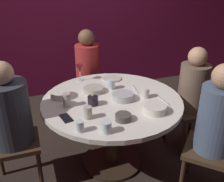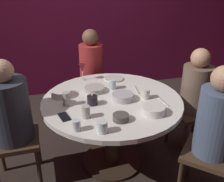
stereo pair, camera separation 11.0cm
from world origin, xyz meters
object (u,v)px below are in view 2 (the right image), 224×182
(seated_diner_right, at_px, (196,90))
(cup_by_left_diner, at_px, (86,112))
(bowl_serving_large, at_px, (123,97))
(cell_phone, at_px, (64,117))
(bowl_rice_portion, at_px, (121,117))
(cup_far_edge, at_px, (102,127))
(dinner_plate, at_px, (114,79))
(cup_near_candle, at_px, (112,84))
(wine_glass, at_px, (82,68))
(bowl_small_white, at_px, (61,93))
(dining_table, at_px, (112,114))
(seated_diner_front_right, at_px, (215,124))
(seated_diner_back, at_px, (91,67))
(candle_holder, at_px, (92,100))
(cup_beside_wine, at_px, (146,94))
(bowl_sauce_side, at_px, (154,110))
(seated_diner_left, at_px, (10,112))
(cup_by_right_diner, at_px, (66,99))
(cup_center_front, at_px, (76,125))
(bowl_salad_center, at_px, (95,89))

(seated_diner_right, bearing_deg, cup_by_left_diner, 12.22)
(bowl_serving_large, bearing_deg, cell_phone, -163.68)
(bowl_rice_portion, relative_size, cup_far_edge, 1.41)
(dinner_plate, height_order, cup_near_candle, cup_near_candle)
(seated_diner_right, distance_m, cup_far_edge, 1.19)
(wine_glass, relative_size, bowl_small_white, 0.93)
(dining_table, relative_size, seated_diner_front_right, 1.07)
(dinner_plate, bearing_deg, seated_diner_back, 108.16)
(candle_holder, distance_m, cup_far_edge, 0.44)
(seated_diner_right, xyz_separation_m, wine_glass, (-1.05, 0.52, 0.15))
(wine_glass, relative_size, dinner_plate, 0.87)
(seated_diner_right, relative_size, cup_by_left_diner, 11.13)
(bowl_small_white, height_order, cup_beside_wine, cup_beside_wine)
(bowl_sauce_side, bearing_deg, bowl_rice_portion, -174.53)
(cell_phone, bearing_deg, seated_diner_left, 142.32)
(cup_by_right_diner, height_order, cup_beside_wine, cup_by_right_diner)
(dining_table, xyz_separation_m, cup_far_edge, (-0.21, -0.49, 0.20))
(seated_diner_left, height_order, cup_center_front, seated_diner_left)
(wine_glass, height_order, cup_near_candle, wine_glass)
(wine_glass, xyz_separation_m, cup_beside_wine, (0.47, -0.59, -0.08))
(cell_phone, bearing_deg, bowl_serving_large, 3.94)
(cup_by_right_diner, bearing_deg, bowl_small_white, 97.82)
(dinner_plate, bearing_deg, bowl_serving_large, -97.30)
(cup_by_right_diner, bearing_deg, wine_glass, 65.94)
(seated_diner_front_right, bearing_deg, seated_diner_back, -22.58)
(cup_by_left_diner, xyz_separation_m, cup_beside_wine, (0.59, 0.18, -0.00))
(wine_glass, distance_m, bowl_salad_center, 0.34)
(bowl_small_white, distance_m, cup_by_left_diner, 0.47)
(seated_diner_front_right, height_order, cup_beside_wine, seated_diner_front_right)
(seated_diner_back, bearing_deg, cup_near_candle, 5.63)
(dining_table, distance_m, cell_phone, 0.52)
(bowl_salad_center, relative_size, cup_near_candle, 2.05)
(dinner_plate, xyz_separation_m, cup_by_right_diner, (-0.56, -0.45, 0.05))
(cup_by_left_diner, xyz_separation_m, cup_by_right_diner, (-0.12, 0.25, 0.01))
(seated_diner_right, bearing_deg, cup_by_right_diner, 0.14)
(bowl_rice_portion, bearing_deg, cell_phone, 157.99)
(bowl_small_white, bearing_deg, seated_diner_right, -8.33)
(seated_diner_back, relative_size, cup_far_edge, 13.01)
(candle_holder, bearing_deg, dinner_plate, 55.02)
(cup_by_left_diner, relative_size, cup_by_right_diner, 0.86)
(cup_near_candle, bearing_deg, bowl_rice_portion, -100.03)
(cup_far_edge, bearing_deg, cell_phone, 130.24)
(seated_diner_back, xyz_separation_m, bowl_salad_center, (-0.12, -0.70, 0.02))
(cup_by_right_diner, height_order, cup_far_edge, cup_by_right_diner)
(candle_holder, height_order, bowl_small_white, candle_holder)
(seated_diner_left, relative_size, seated_diner_right, 1.05)
(bowl_small_white, bearing_deg, bowl_serving_large, -23.83)
(cell_phone, xyz_separation_m, cup_beside_wine, (0.75, 0.13, 0.04))
(cup_beside_wine, bearing_deg, cup_by_right_diner, 174.55)
(bowl_small_white, height_order, cup_center_front, cup_center_front)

